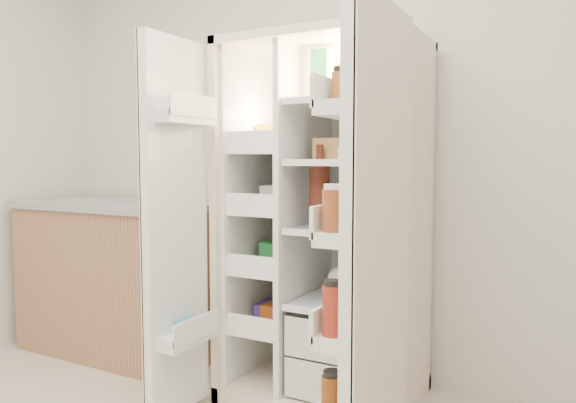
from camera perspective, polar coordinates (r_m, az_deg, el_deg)
The scene contains 5 objects.
wall_back at distance 3.15m, azimuth 4.78°, elevation 6.88°, with size 4.00×0.02×2.70m, color silver.
refrigerator at distance 2.81m, azimuth 4.68°, elevation -5.19°, with size 0.92×0.70×1.80m.
freezer_door at distance 2.55m, azimuth -11.62°, elevation -2.93°, with size 0.15×0.40×1.72m.
fridge_door at distance 1.98m, azimuth 8.82°, elevation -5.62°, with size 0.17×0.58×1.72m.
kitchen_counter at distance 3.64m, azimuth -16.68°, elevation -7.44°, with size 1.31×0.70×0.95m.
Camera 1 is at (1.28, -0.88, 1.21)m, focal length 34.00 mm.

